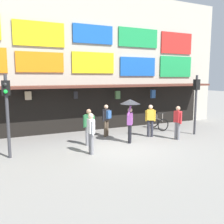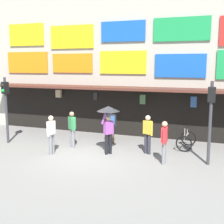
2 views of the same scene
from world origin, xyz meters
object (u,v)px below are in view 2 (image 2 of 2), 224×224
object	(u,v)px
pedestrian_in_black	(148,132)
pedestrian_in_yellow	(51,133)
pedestrian_in_purple	(164,140)
pedestrian_in_blue	(72,127)
pedestrian_with_umbrella	(108,116)
traffic_light_far	(211,110)
bicycle_parked	(186,140)
traffic_light_near	(6,99)
pedestrian_in_green	(111,124)

from	to	relation	value
pedestrian_in_black	pedestrian_in_yellow	size ratio (longest dim) A/B	1.00
pedestrian_in_purple	pedestrian_in_blue	xyz separation A→B (m)	(-4.37, 0.82, 0.00)
pedestrian_in_purple	pedestrian_with_umbrella	size ratio (longest dim) A/B	0.81
traffic_light_far	pedestrian_in_purple	size ratio (longest dim) A/B	1.90
bicycle_parked	pedestrian_in_yellow	distance (m)	6.05
traffic_light_near	pedestrian_in_purple	size ratio (longest dim) A/B	1.90
pedestrian_in_purple	pedestrian_in_yellow	distance (m)	4.74
traffic_light_near	pedestrian_in_green	world-z (taller)	traffic_light_near
pedestrian_in_green	pedestrian_in_black	world-z (taller)	same
pedestrian_in_green	pedestrian_in_blue	xyz separation A→B (m)	(-1.44, -1.27, -0.04)
pedestrian_in_blue	pedestrian_in_yellow	world-z (taller)	same
pedestrian_in_purple	pedestrian_with_umbrella	world-z (taller)	pedestrian_with_umbrella
pedestrian_in_black	pedestrian_in_blue	distance (m)	3.49
traffic_light_far	pedestrian_in_green	size ratio (longest dim) A/B	1.90
pedestrian_in_yellow	pedestrian_with_umbrella	size ratio (longest dim) A/B	0.81
traffic_light_far	pedestrian_in_yellow	world-z (taller)	traffic_light_far
pedestrian_in_blue	bicycle_parked	bearing A→B (deg)	18.01
bicycle_parked	pedestrian_in_black	xyz separation A→B (m)	(-1.49, -1.37, 0.55)
traffic_light_far	pedestrian_in_blue	world-z (taller)	traffic_light_far
traffic_light_near	pedestrian_with_umbrella	world-z (taller)	traffic_light_near
pedestrian_in_green	pedestrian_in_yellow	size ratio (longest dim) A/B	1.00
traffic_light_far	bicycle_parked	xyz separation A→B (m)	(-1.02, 1.92, -1.75)
pedestrian_in_purple	pedestrian_with_umbrella	bearing A→B (deg)	169.48
traffic_light_near	pedestrian_in_black	xyz separation A→B (m)	(6.85, 0.57, -1.19)
pedestrian_in_yellow	pedestrian_in_purple	bearing A→B (deg)	4.75
pedestrian_in_green	pedestrian_in_yellow	world-z (taller)	same
pedestrian_in_green	pedestrian_in_blue	world-z (taller)	same
bicycle_parked	pedestrian_in_yellow	world-z (taller)	pedestrian_in_yellow
pedestrian_in_blue	pedestrian_with_umbrella	xyz separation A→B (m)	(1.91, -0.36, 0.69)
pedestrian_in_purple	traffic_light_far	bearing A→B (deg)	17.62
pedestrian_in_black	pedestrian_with_umbrella	bearing A→B (deg)	-158.66
pedestrian_in_yellow	pedestrian_with_umbrella	distance (m)	2.52
pedestrian_with_umbrella	bicycle_parked	bearing A→B (deg)	32.95
pedestrian_in_purple	pedestrian_in_yellow	world-z (taller)	same
traffic_light_near	pedestrian_in_blue	size ratio (longest dim) A/B	1.90
traffic_light_near	pedestrian_in_yellow	xyz separation A→B (m)	(3.02, -0.89, -1.19)
pedestrian_in_green	pedestrian_in_blue	size ratio (longest dim) A/B	1.00
pedestrian_in_green	pedestrian_in_yellow	bearing A→B (deg)	-125.76
traffic_light_near	bicycle_parked	world-z (taller)	traffic_light_near
traffic_light_far	pedestrian_with_umbrella	xyz separation A→B (m)	(-4.07, -0.06, -0.50)
pedestrian_in_yellow	pedestrian_in_green	bearing A→B (deg)	54.24
traffic_light_far	pedestrian_in_blue	xyz separation A→B (m)	(-5.98, 0.31, -1.19)
traffic_light_far	pedestrian_in_black	world-z (taller)	traffic_light_far
traffic_light_far	traffic_light_near	bearing A→B (deg)	-179.88
traffic_light_near	traffic_light_far	xyz separation A→B (m)	(9.35, 0.02, 0.00)
pedestrian_with_umbrella	pedestrian_in_black	bearing A→B (deg)	21.34
traffic_light_near	bicycle_parked	xyz separation A→B (m)	(8.34, 1.94, -1.75)
pedestrian_in_green	traffic_light_far	bearing A→B (deg)	-19.13
traffic_light_near	pedestrian_in_purple	world-z (taller)	traffic_light_near
pedestrian_in_black	pedestrian_in_yellow	bearing A→B (deg)	-159.14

